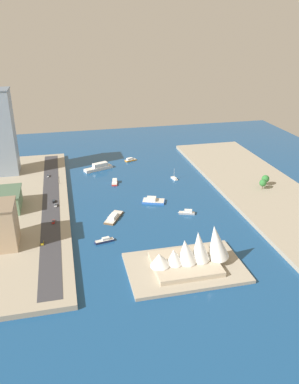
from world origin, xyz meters
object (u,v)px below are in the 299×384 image
Objects in this scene: tower_tall_glass at (2,132)px; taxi_yellow_cab at (42,243)px; suv_black at (54,201)px; tugboat_red at (115,182)px; sailboat_small_white at (174,178)px; traffic_light_waterfront at (59,179)px; barge_flat_brown at (114,217)px; patrol_launch_navy at (104,241)px; ferry_white_commuter at (99,167)px; yacht_sleek_gray at (187,212)px; sedan_silver at (48,176)px; opera_landmark at (193,252)px; water_taxi_orange at (130,160)px; catamaran_blue at (153,201)px; pickup_red at (53,222)px; van_white at (56,205)px.

taxi_yellow_cab is (-32.79, 134.40, -36.32)m from tower_tall_glass.
tugboat_red is at bearing -146.99° from suv_black.
suv_black is at bearing 118.32° from tower_tall_glass.
sailboat_small_white reaches higher than traffic_light_waterfront.
taxi_yellow_cab is at bearing 83.19° from suv_black.
barge_flat_brown is 1.59× the size of patrol_launch_navy.
ferry_white_commuter is 2.12× the size of patrol_launch_navy.
sailboat_small_white is 67.95m from yacht_sleek_gray.
yacht_sleek_gray is 134.65m from sedan_silver.
opera_landmark is (18.14, 64.92, 9.30)m from yacht_sleek_gray.
water_taxi_orange is at bearing -62.98° from sailboat_small_white.
taxi_yellow_cab reaches higher than yacht_sleek_gray.
taxi_yellow_cab reaches higher than tugboat_red.
tugboat_red is 2.59× the size of suv_black.
tower_tall_glass is at bearing -36.48° from catamaran_blue.
ferry_white_commuter is 81.97m from suv_black.
tugboat_red is 61.45m from suv_black.
suv_black reaches higher than tugboat_red.
barge_flat_brown is at bearing 118.61° from traffic_light_waterfront.
opera_landmark is at bearing 117.58° from sedan_silver.
pickup_red is (42.12, 104.10, 1.42)m from ferry_white_commuter.
barge_flat_brown is at bearing 127.70° from tower_tall_glass.
yacht_sleek_gray is at bearing 140.70° from tower_tall_glass.
barge_flat_brown is at bearing -176.42° from pickup_red.
taxi_yellow_cab is at bearing 88.79° from sedan_silver.
taxi_yellow_cab is at bearing 103.71° from tower_tall_glass.
tugboat_red is 1.00× the size of yacht_sleek_gray.
patrol_launch_navy is at bearing 178.22° from taxi_yellow_cab.
catamaran_blue is (-23.62, 44.34, 0.06)m from tugboat_red.
opera_landmark is (-1.04, 189.63, 9.42)m from water_taxi_orange.
tower_tall_glass reaches higher than sailboat_small_white.
taxi_yellow_cab is 96.71m from traffic_light_waterfront.
water_taxi_orange is 0.27× the size of opera_landmark.
yacht_sleek_gray is 2.58× the size of suv_black.
yacht_sleek_gray is 1.95× the size of traffic_light_waterfront.
yacht_sleek_gray is 2.47× the size of sedan_silver.
catamaran_blue is at bearing -52.05° from yacht_sleek_gray.
patrol_launch_navy is 2.09× the size of traffic_light_waterfront.
ferry_white_commuter reaches higher than suv_black.
ferry_white_commuter is at bearing -63.56° from yacht_sleek_gray.
pickup_red is at bearing -41.20° from opera_landmark.
van_white is at bearing -60.95° from patrol_launch_navy.
tower_tall_glass is at bearing -40.61° from traffic_light_waterfront.
catamaran_blue is 3.73× the size of sedan_silver.
traffic_light_waterfront is at bearing -61.39° from barge_flat_brown.
suv_black is 126.85m from opera_landmark.
yacht_sleek_gray is 31.84m from catamaran_blue.
water_taxi_orange is 1.92× the size of traffic_light_waterfront.
yacht_sleek_gray is 0.93× the size of patrol_launch_navy.
taxi_yellow_cab is 0.68× the size of traffic_light_waterfront.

